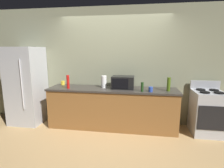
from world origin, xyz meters
The scene contains 12 objects.
ground_plane centered at (0.00, 0.00, 0.00)m, with size 8.00×8.00×0.00m, color tan.
back_wall centered at (0.00, 0.81, 1.35)m, with size 6.40×0.10×2.70m, color gray.
counter_run centered at (0.00, 0.40, 0.45)m, with size 2.84×0.64×0.90m.
refrigerator centered at (-2.05, 0.40, 0.90)m, with size 0.72×0.73×1.80m.
stove_range centered at (2.00, 0.40, 0.46)m, with size 0.60×0.61×1.08m.
microwave centered at (0.23, 0.45, 1.04)m, with size 0.48×0.35×0.27m.
paper_towel_roll centered at (-0.19, 0.45, 1.04)m, with size 0.12×0.12×0.27m, color white.
bottle_olive_oil centered at (1.18, 0.33, 1.04)m, with size 0.07×0.07×0.28m, color #4C6B19.
bottle_wine centered at (0.65, 0.21, 1.00)m, with size 0.06×0.06×0.19m, color #1E3F19.
bottle_hot_sauce centered at (-0.95, 0.25, 1.05)m, with size 0.06×0.06×0.30m, color red.
mug_blue centered at (0.82, 0.22, 0.95)m, with size 0.08×0.08×0.10m, color #2D4CB2.
mug_yellow centered at (-1.24, 0.63, 0.95)m, with size 0.09×0.09×0.09m, color yellow.
Camera 1 is at (0.59, -3.34, 1.73)m, focal length 28.33 mm.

